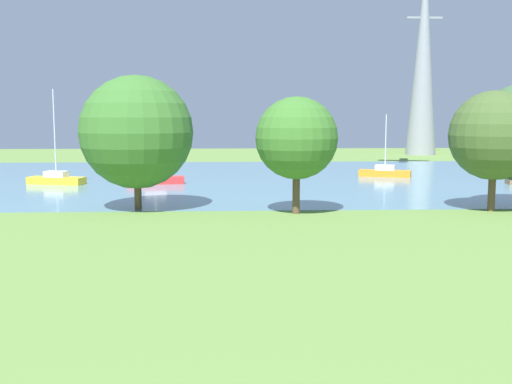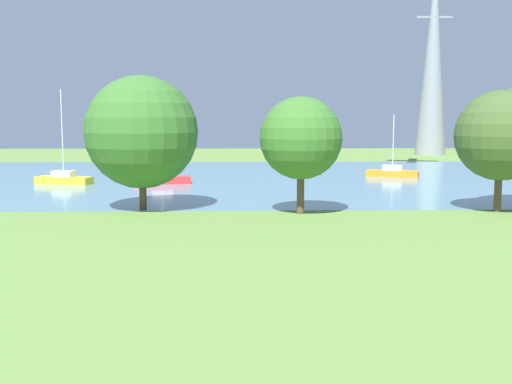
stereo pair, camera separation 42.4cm
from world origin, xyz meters
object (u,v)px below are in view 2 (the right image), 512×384
object	(u,v)px
sailboat_orange	(392,172)
tree_west_near	(301,138)
sailboat_red	(162,178)
sailboat_yellow	(64,178)
tree_west_far	(501,136)
electricity_pylon	(433,56)
tree_mid_shore	(142,132)

from	to	relation	value
sailboat_orange	tree_west_near	xyz separation A→B (m)	(-10.88, -21.77, 4.00)
sailboat_red	sailboat_yellow	bearing A→B (deg)	179.01
tree_west_far	electricity_pylon	bearing A→B (deg)	76.90
tree_mid_shore	electricity_pylon	world-z (taller)	electricity_pylon
electricity_pylon	sailboat_yellow	bearing A→B (deg)	-138.51
electricity_pylon	tree_west_far	bearing A→B (deg)	-103.10
sailboat_orange	tree_west_far	world-z (taller)	tree_west_far
sailboat_red	electricity_pylon	distance (m)	53.52
tree_west_far	electricity_pylon	world-z (taller)	electricity_pylon
sailboat_orange	sailboat_yellow	size ratio (longest dim) A/B	0.74
sailboat_yellow	tree_west_far	bearing A→B (deg)	-27.93
tree_west_near	tree_west_far	xyz separation A→B (m)	(11.97, 0.44, 0.13)
sailboat_red	sailboat_yellow	distance (m)	8.33
sailboat_yellow	electricity_pylon	bearing A→B (deg)	41.49
tree_west_far	tree_west_near	bearing A→B (deg)	-177.92
sailboat_red	electricity_pylon	bearing A→B (deg)	47.75
tree_mid_shore	sailboat_yellow	bearing A→B (deg)	121.38
sailboat_yellow	electricity_pylon	distance (m)	59.17
tree_mid_shore	tree_west_near	bearing A→B (deg)	-11.51
sailboat_orange	sailboat_red	distance (m)	21.71
sailboat_red	tree_mid_shore	size ratio (longest dim) A/B	0.89
sailboat_orange	tree_west_far	size ratio (longest dim) A/B	0.80
sailboat_yellow	tree_west_near	xyz separation A→B (m)	(18.50, -16.59, 3.98)
tree_west_near	electricity_pylon	xyz separation A→B (m)	(24.60, 54.71, 9.84)
sailboat_red	tree_mid_shore	world-z (taller)	tree_mid_shore
sailboat_orange	electricity_pylon	size ratio (longest dim) A/B	0.21
sailboat_red	tree_west_far	bearing A→B (deg)	-35.88
sailboat_orange	tree_west_near	distance (m)	24.66
sailboat_yellow	tree_west_far	xyz separation A→B (m)	(30.47, -16.16, 4.10)
sailboat_orange	tree_mid_shore	distance (m)	28.80
tree_west_near	sailboat_yellow	bearing A→B (deg)	138.11
sailboat_red	tree_west_far	distance (m)	27.63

